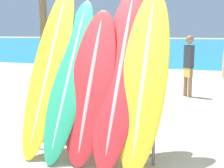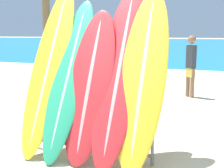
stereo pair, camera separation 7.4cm
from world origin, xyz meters
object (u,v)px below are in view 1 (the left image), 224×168
(surfboard_slot_0, at_px, (50,66))
(surfboard_slot_4, at_px, (144,76))
(surfboard_rack, at_px, (91,124))
(person_mid_beach, at_px, (189,64))
(surfboard_slot_3, at_px, (120,72))
(surfboard_slot_2, at_px, (91,84))
(surfboard_slot_1, at_px, (70,76))

(surfboard_slot_0, xyz_separation_m, surfboard_slot_4, (1.36, -0.05, -0.07))
(surfboard_rack, bearing_deg, person_mid_beach, 80.02)
(surfboard_slot_0, height_order, surfboard_slot_4, surfboard_slot_0)
(surfboard_rack, bearing_deg, surfboard_slot_3, 23.03)
(surfboard_slot_2, height_order, surfboard_slot_4, surfboard_slot_4)
(surfboard_slot_3, bearing_deg, surfboard_slot_4, -7.12)
(surfboard_slot_1, xyz_separation_m, person_mid_beach, (1.11, 4.24, -0.21))
(surfboard_slot_2, distance_m, surfboard_slot_3, 0.41)
(surfboard_slot_0, bearing_deg, person_mid_beach, 70.83)
(surfboard_rack, distance_m, surfboard_slot_1, 0.70)
(surfboard_rack, height_order, person_mid_beach, person_mid_beach)
(surfboard_slot_2, bearing_deg, surfboard_slot_0, 170.13)
(surfboard_rack, distance_m, surfboard_slot_3, 0.78)
(surfboard_slot_0, bearing_deg, surfboard_slot_2, -9.87)
(surfboard_slot_1, distance_m, person_mid_beach, 4.39)
(surfboard_slot_3, bearing_deg, person_mid_beach, 84.34)
(surfboard_rack, height_order, surfboard_slot_0, surfboard_slot_0)
(surfboard_rack, relative_size, surfboard_slot_2, 0.88)
(surfboard_slot_1, xyz_separation_m, surfboard_slot_2, (0.33, -0.06, -0.08))
(surfboard_slot_2, bearing_deg, surfboard_slot_1, 169.61)
(surfboard_slot_1, relative_size, surfboard_slot_4, 0.96)
(surfboard_slot_0, bearing_deg, surfboard_rack, -12.87)
(surfboard_slot_1, bearing_deg, surfboard_rack, -16.25)
(surfboard_rack, height_order, surfboard_slot_3, surfboard_slot_3)
(surfboard_rack, xyz_separation_m, surfboard_slot_2, (-0.01, 0.04, 0.52))
(surfboard_slot_0, distance_m, person_mid_beach, 4.44)
(surfboard_slot_0, bearing_deg, surfboard_slot_1, -9.35)
(surfboard_rack, height_order, surfboard_slot_4, surfboard_slot_4)
(surfboard_slot_3, bearing_deg, surfboard_slot_2, -163.48)
(surfboard_slot_1, distance_m, surfboard_slot_2, 0.35)
(surfboard_slot_0, relative_size, surfboard_slot_2, 1.19)
(surfboard_rack, relative_size, surfboard_slot_4, 0.78)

